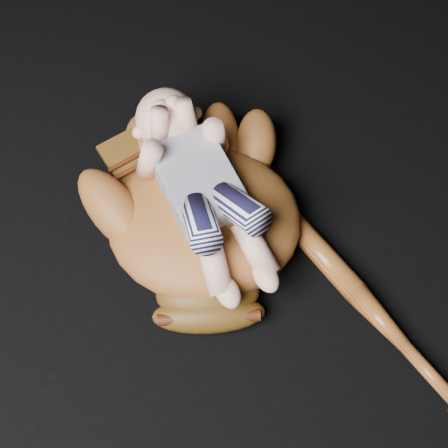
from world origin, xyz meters
name	(u,v)px	position (x,y,z in m)	size (l,w,h in m)	color
baseball_glove	(204,216)	(-0.10, 0.13, 0.07)	(0.39, 0.45, 0.14)	brown
newborn_baby	(205,191)	(-0.09, 0.14, 0.13)	(0.18, 0.39, 0.16)	#E6AB94
baseball_bat	(366,303)	(0.11, -0.06, 0.02)	(0.04, 0.42, 0.04)	brown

